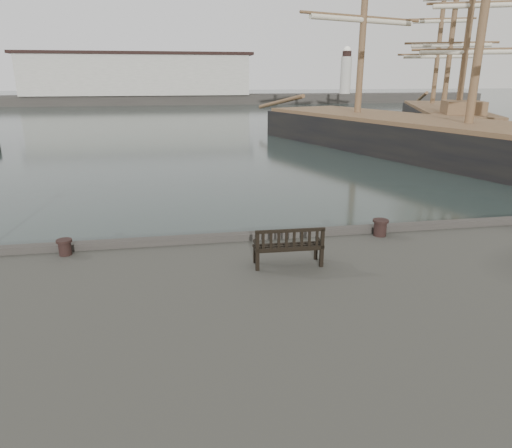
{
  "coord_description": "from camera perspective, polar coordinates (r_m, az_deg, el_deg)",
  "views": [
    {
      "loc": [
        -0.99,
        -11.81,
        5.83
      ],
      "look_at": [
        1.0,
        -0.5,
        2.1
      ],
      "focal_mm": 32.0,
      "sensor_mm": 36.0,
      "label": 1
    }
  ],
  "objects": [
    {
      "name": "breakwater",
      "position": [
        103.88,
        -12.48,
        16.76
      ],
      "size": [
        140.0,
        9.5,
        12.2
      ],
      "color": "#383530",
      "rests_on": "ground"
    },
    {
      "name": "bollard_left",
      "position": [
        12.35,
        -22.78,
        -2.7
      ],
      "size": [
        0.51,
        0.51,
        0.4
      ],
      "primitive_type": "cylinder",
      "rotation": [
        0.0,
        0.0,
        -0.41
      ],
      "color": "black",
      "rests_on": "quay"
    },
    {
      "name": "tall_ship_main",
      "position": [
        35.75,
        24.61,
        8.26
      ],
      "size": [
        21.22,
        41.18,
        30.59
      ],
      "rotation": [
        0.0,
        0.0,
        0.34
      ],
      "color": "black",
      "rests_on": "ground"
    },
    {
      "name": "bench",
      "position": [
        10.78,
        4.02,
        -3.67
      ],
      "size": [
        1.64,
        0.61,
        0.93
      ],
      "rotation": [
        0.0,
        0.0,
        -0.03
      ],
      "color": "black",
      "rests_on": "quay"
    },
    {
      "name": "tall_ship_far",
      "position": [
        55.29,
        22.12,
        11.48
      ],
      "size": [
        15.52,
        27.45,
        23.34
      ],
      "rotation": [
        0.0,
        0.0,
        -0.38
      ],
      "color": "black",
      "rests_on": "ground"
    },
    {
      "name": "ground",
      "position": [
        13.21,
        -4.69,
        -8.27
      ],
      "size": [
        400.0,
        400.0,
        0.0
      ],
      "primitive_type": "plane",
      "color": "black",
      "rests_on": "ground"
    },
    {
      "name": "bollard_right",
      "position": [
        13.21,
        15.26,
        -0.45
      ],
      "size": [
        0.48,
        0.48,
        0.46
      ],
      "primitive_type": "cylinder",
      "rotation": [
        0.0,
        0.0,
        0.09
      ],
      "color": "black",
      "rests_on": "quay"
    }
  ]
}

